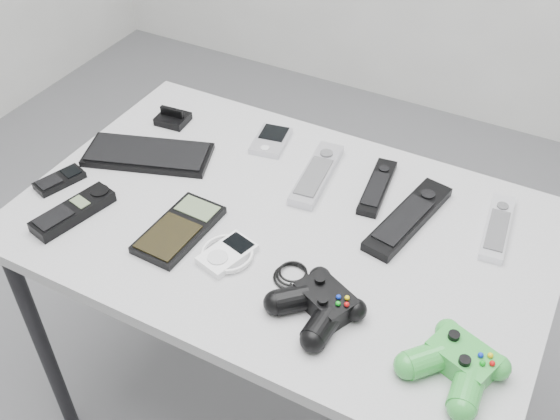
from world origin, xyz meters
The scene contains 14 objects.
desk centered at (0.04, 0.07, 0.65)m, with size 1.07×0.69×0.72m.
pda_keyboard centered at (-0.34, 0.11, 0.73)m, with size 0.28×0.12×0.02m, color black.
dock_bracket centered at (-0.37, 0.26, 0.74)m, with size 0.07×0.06×0.04m, color black.
pda centered at (-0.11, 0.29, 0.73)m, with size 0.07×0.11×0.02m, color #B4B3BB.
remote_silver_a centered at (0.04, 0.23, 0.73)m, with size 0.06×0.22×0.02m, color #B4B3BB.
remote_black_a centered at (0.17, 0.25, 0.73)m, with size 0.04×0.19×0.02m, color black.
remote_black_b centered at (0.26, 0.18, 0.73)m, with size 0.06×0.26×0.02m, color black.
remote_silver_b centered at (0.43, 0.24, 0.73)m, with size 0.04×0.20×0.02m, color silver.
mobile_phone centered at (-0.45, -0.05, 0.73)m, with size 0.05×0.11×0.02m, color black.
cordless_handset centered at (-0.35, -0.12, 0.73)m, with size 0.05×0.18×0.03m, color black.
calculator centered at (-0.13, -0.06, 0.73)m, with size 0.10×0.19×0.02m, color black.
mp3_player centered at (-0.01, -0.07, 0.73)m, with size 0.10×0.11×0.02m, color white.
controller_black centered at (0.20, -0.11, 0.74)m, with size 0.25×0.15×0.05m, color black, non-canonical shape.
controller_green centered at (0.45, -0.12, 0.74)m, with size 0.15×0.16×0.05m, color #238123, non-canonical shape.
Camera 1 is at (0.49, -0.80, 1.62)m, focal length 42.00 mm.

